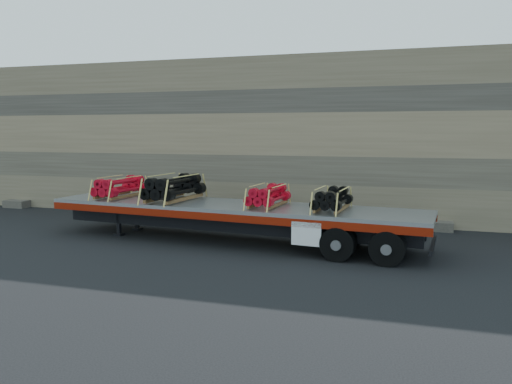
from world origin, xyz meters
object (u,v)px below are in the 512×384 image
bundle_midfront (174,188)px  bundle_midrear (268,196)px  trailer (231,223)px  bundle_front (120,187)px  bundle_rear (332,200)px

bundle_midfront → bundle_midrear: 3.63m
trailer → bundle_front: 4.75m
bundle_midfront → bundle_midrear: bundle_midfront is taller
bundle_midrear → bundle_rear: size_ratio=1.01×
trailer → bundle_front: (-4.62, 0.41, 1.04)m
bundle_front → bundle_rear: bearing=0.0°
bundle_front → bundle_midrear: bearing=-0.0°
bundle_front → bundle_midfront: bundle_midfront is taller
trailer → bundle_rear: size_ratio=7.00×
bundle_front → bundle_midfront: 2.38m
bundle_midrear → bundle_rear: bearing=0.0°
trailer → bundle_front: bundle_front is taller
bundle_front → bundle_midrear: size_ratio=1.10×
trailer → bundle_midfront: bearing=-180.0°
bundle_midfront → bundle_rear: (5.78, -0.51, -0.11)m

